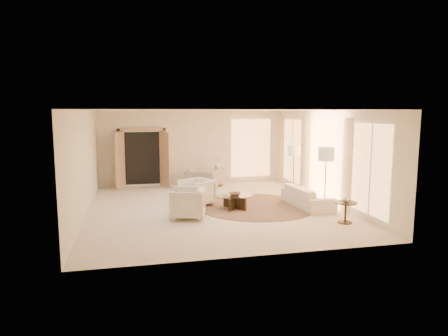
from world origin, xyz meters
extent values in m
cube|color=silver|center=(0.00, 0.00, -0.01)|extent=(7.00, 8.00, 0.02)
cube|color=white|center=(0.00, 0.00, 2.80)|extent=(7.00, 8.00, 0.02)
cube|color=beige|center=(0.00, 4.00, 1.40)|extent=(7.00, 0.04, 2.80)
cube|color=beige|center=(0.00, -4.00, 1.40)|extent=(7.00, 0.04, 2.80)
cube|color=beige|center=(-3.50, 0.00, 1.40)|extent=(0.04, 8.00, 2.80)
cube|color=beige|center=(3.50, 0.00, 1.40)|extent=(0.04, 8.00, 2.80)
cube|color=tan|center=(-1.90, 3.89, 1.08)|extent=(1.80, 0.12, 2.16)
cube|color=tan|center=(-2.70, 3.62, 1.03)|extent=(0.35, 0.66, 2.00)
cube|color=tan|center=(-1.10, 3.62, 1.03)|extent=(0.35, 0.66, 2.00)
cylinder|color=#422B21|center=(1.26, -0.08, 0.01)|extent=(4.62, 4.62, 0.01)
imported|color=silver|center=(2.71, -0.45, 0.30)|extent=(0.89, 2.06, 0.59)
imported|color=silver|center=(-0.43, 0.43, 0.43)|extent=(1.08, 1.11, 0.86)
imported|color=silver|center=(-0.88, -0.94, 0.44)|extent=(0.98, 1.02, 0.87)
imported|color=gray|center=(0.16, 2.93, 0.47)|extent=(1.26, 1.08, 0.93)
cube|color=black|center=(0.56, -0.25, 0.18)|extent=(0.52, 0.69, 0.36)
cube|color=black|center=(0.56, -0.25, 0.18)|extent=(0.51, 0.70, 0.36)
cylinder|color=white|center=(0.56, -0.25, 0.38)|extent=(1.08, 1.08, 0.02)
cylinder|color=black|center=(2.90, -2.28, 0.01)|extent=(0.35, 0.35, 0.03)
cylinder|color=black|center=(2.90, -2.28, 0.26)|extent=(0.05, 0.05, 0.50)
cylinder|color=black|center=(2.90, -2.28, 0.52)|extent=(0.56, 0.56, 0.03)
cylinder|color=#2C2417|center=(0.82, 3.40, 0.02)|extent=(0.44, 0.44, 0.03)
cylinder|color=#2C2417|center=(0.82, 3.40, 0.32)|extent=(0.07, 0.07, 0.63)
cylinder|color=white|center=(0.82, 3.40, 0.65)|extent=(0.57, 0.57, 0.03)
cylinder|color=#2C2417|center=(2.90, 1.07, 0.02)|extent=(0.29, 0.29, 0.03)
cylinder|color=#2C2417|center=(2.90, 1.07, 0.72)|extent=(0.03, 0.03, 1.43)
cylinder|color=#C2B58A|center=(2.90, 1.07, 1.51)|extent=(0.41, 0.41, 0.35)
cylinder|color=#2C2417|center=(2.90, -1.16, 0.02)|extent=(0.31, 0.31, 0.03)
cylinder|color=#2C2417|center=(2.90, -1.16, 0.77)|extent=(0.03, 0.03, 1.53)
cylinder|color=#C2B58A|center=(2.90, -1.16, 1.62)|extent=(0.44, 0.44, 0.37)
imported|color=brown|center=(0.56, -0.25, 0.43)|extent=(0.34, 0.34, 0.08)
imported|color=silver|center=(2.90, -2.28, 0.61)|extent=(0.16, 0.16, 0.15)
imported|color=silver|center=(0.82, 3.40, 0.78)|extent=(0.31, 0.31, 0.25)
camera|label=1|loc=(-2.21, -11.06, 2.75)|focal=32.00mm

